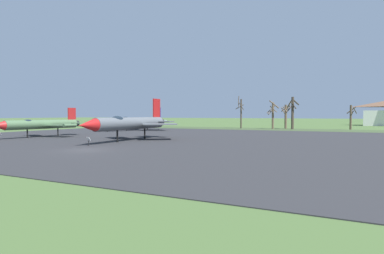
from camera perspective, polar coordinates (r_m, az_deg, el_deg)
ground_plane at (r=32.99m, az=-18.81°, el=-4.07°), size 600.00×600.00×0.00m
asphalt_apron at (r=47.20m, az=-3.56°, el=-2.06°), size 76.69×58.96×0.05m
grass_verge_strip at (r=79.99m, az=8.97°, el=-0.31°), size 136.69×12.00×0.06m
jet_fighter_front_left at (r=43.19m, az=-11.32°, el=0.71°), size 11.86×17.79×6.05m
info_placard_front_left at (r=37.29m, az=-18.36°, el=-2.37°), size 0.56×0.36×1.03m
jet_fighter_front_right at (r=70.78m, az=-10.06°, el=1.12°), size 12.96×15.22×5.26m
info_placard_front_right at (r=66.70m, az=-15.17°, el=-0.29°), size 0.66×0.30×1.08m
jet_fighter_rear_center at (r=55.00m, az=-25.81°, el=0.46°), size 10.48×14.83×4.79m
bare_tree_far_left at (r=81.66m, az=8.88°, el=2.80°), size 2.49×2.54×8.47m
bare_tree_left_of_center at (r=80.29m, az=14.52°, el=2.35°), size 3.30×3.34×7.15m
bare_tree_center at (r=83.22m, az=16.74°, el=2.13°), size 2.80×2.80×7.37m
bare_tree_right_of_center at (r=79.62m, az=17.86°, el=2.64°), size 3.30×3.25×7.90m
bare_tree_far_right at (r=83.20m, az=27.03°, el=1.76°), size 2.25×2.48×5.87m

